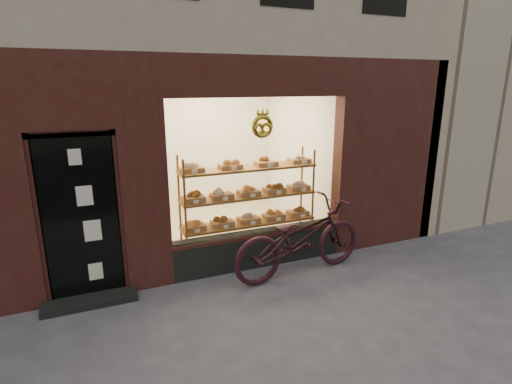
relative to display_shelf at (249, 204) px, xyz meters
name	(u,v)px	position (x,y,z in m)	size (l,w,h in m)	color
ground	(300,353)	(-0.45, -2.55, -0.86)	(90.00, 90.00, 0.00)	#45454F
neighbor_right	(505,20)	(9.15, 2.95, 3.64)	(12.00, 7.00, 9.00)	tan
display_shelf	(249,204)	(0.00, 0.00, 0.00)	(2.20, 0.45, 1.70)	#8B5D1A
bicycle	(300,238)	(0.42, -0.95, -0.30)	(0.74, 2.13, 1.12)	black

